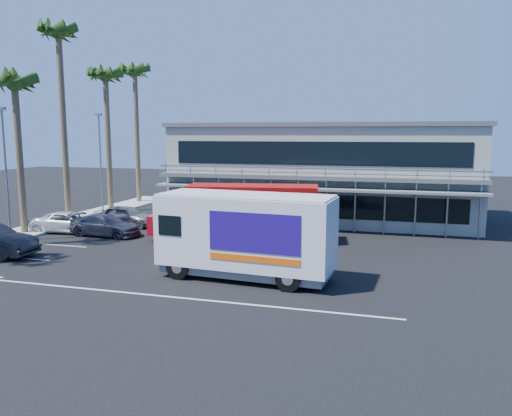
# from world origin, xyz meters

# --- Properties ---
(ground) EXTENTS (120.00, 120.00, 0.00)m
(ground) POSITION_xyz_m (0.00, 0.00, 0.00)
(ground) COLOR black
(ground) RESTS_ON ground
(building) EXTENTS (22.40, 12.00, 7.30)m
(building) POSITION_xyz_m (3.00, 14.94, 3.66)
(building) COLOR gray
(building) RESTS_ON ground
(curb_strip) EXTENTS (3.00, 32.00, 0.16)m
(curb_strip) POSITION_xyz_m (-15.00, 6.00, 0.08)
(curb_strip) COLOR #A5A399
(curb_strip) RESTS_ON ground
(palm_c) EXTENTS (2.80, 2.80, 10.75)m
(palm_c) POSITION_xyz_m (-14.90, 3.00, 9.21)
(palm_c) COLOR brown
(palm_c) RESTS_ON ground
(palm_d) EXTENTS (2.80, 2.80, 14.75)m
(palm_d) POSITION_xyz_m (-15.20, 8.00, 12.80)
(palm_d) COLOR brown
(palm_d) RESTS_ON ground
(palm_e) EXTENTS (2.80, 2.80, 12.25)m
(palm_e) POSITION_xyz_m (-14.70, 13.00, 10.57)
(palm_e) COLOR brown
(palm_e) RESTS_ON ground
(palm_f) EXTENTS (2.80, 2.80, 13.25)m
(palm_f) POSITION_xyz_m (-15.10, 18.50, 11.47)
(palm_f) COLOR brown
(palm_f) RESTS_ON ground
(light_pole_near) EXTENTS (0.50, 0.25, 8.09)m
(light_pole_near) POSITION_xyz_m (-14.20, 1.00, 4.50)
(light_pole_near) COLOR gray
(light_pole_near) RESTS_ON ground
(light_pole_far) EXTENTS (0.50, 0.25, 8.09)m
(light_pole_far) POSITION_xyz_m (-14.20, 11.00, 4.50)
(light_pole_far) COLOR gray
(light_pole_far) RESTS_ON ground
(red_truck) EXTENTS (10.47, 3.91, 3.44)m
(red_truck) POSITION_xyz_m (-0.62, 4.89, 1.89)
(red_truck) COLOR #A70D15
(red_truck) RESTS_ON ground
(white_van) EXTENTS (8.08, 3.29, 3.86)m
(white_van) POSITION_xyz_m (1.99, -2.64, 2.05)
(white_van) COLOR silver
(white_van) RESTS_ON ground
(parked_car_c) EXTENTS (5.18, 2.86, 1.37)m
(parked_car_c) POSITION_xyz_m (-12.50, 4.40, 0.69)
(parked_car_c) COLOR white
(parked_car_c) RESTS_ON ground
(parked_car_d) EXTENTS (4.80, 2.14, 1.37)m
(parked_car_d) POSITION_xyz_m (-9.50, 4.00, 0.68)
(parked_car_d) COLOR #303341
(parked_car_d) RESTS_ON ground
(parked_car_e) EXTENTS (4.59, 2.06, 1.53)m
(parked_car_e) POSITION_xyz_m (-9.92, 7.20, 0.77)
(parked_car_e) COLOR slate
(parked_car_e) RESTS_ON ground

